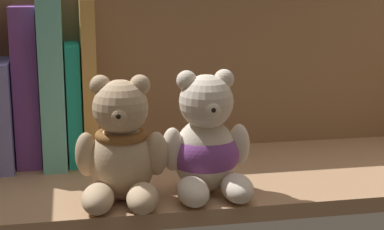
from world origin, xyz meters
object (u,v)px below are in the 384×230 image
at_px(teddy_bear_larger, 121,149).
at_px(book_4, 8,111).
at_px(book_6, 53,80).
at_px(book_7, 74,102).
at_px(teddy_bear_smaller, 206,146).
at_px(book_8, 88,80).
at_px(book_5, 27,85).

bearing_deg(teddy_bear_larger, book_4, 126.57).
distance_m(book_6, book_7, 0.04).
bearing_deg(teddy_bear_smaller, book_6, 134.88).
bearing_deg(book_6, teddy_bear_larger, -67.65).
height_order(book_7, teddy_bear_larger, book_7).
bearing_deg(book_6, teddy_bear_smaller, -45.12).
relative_size(book_8, teddy_bear_larger, 1.54).
height_order(book_6, book_8, book_6).
bearing_deg(book_7, book_4, -180.00).
height_order(book_4, book_5, book_5).
bearing_deg(book_4, teddy_bear_smaller, -36.67).
bearing_deg(teddy_bear_larger, book_7, 104.84).
bearing_deg(book_8, teddy_bear_smaller, -54.07).
bearing_deg(teddy_bear_smaller, book_4, 143.33).
distance_m(book_5, teddy_bear_smaller, 0.30).
bearing_deg(book_7, book_8, -0.00).
relative_size(book_7, teddy_bear_larger, 1.12).
xyz_separation_m(book_6, teddy_bear_smaller, (0.19, -0.19, -0.06)).
relative_size(book_4, book_5, 0.67).
height_order(book_5, book_6, book_6).
xyz_separation_m(book_5, book_7, (0.06, 0.00, -0.03)).
relative_size(book_4, teddy_bear_smaller, 0.98).
distance_m(book_7, teddy_bear_larger, 0.20).
relative_size(book_4, teddy_bear_larger, 0.99).
bearing_deg(teddy_bear_larger, book_5, 120.73).
xyz_separation_m(book_7, teddy_bear_larger, (0.05, -0.20, -0.02)).
height_order(book_5, teddy_bear_smaller, book_5).
bearing_deg(book_7, teddy_bear_smaller, -49.89).
xyz_separation_m(book_4, book_5, (0.03, 0.00, 0.04)).
distance_m(book_4, book_7, 0.09).
height_order(book_8, teddy_bear_smaller, book_8).
relative_size(book_5, teddy_bear_smaller, 1.46).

